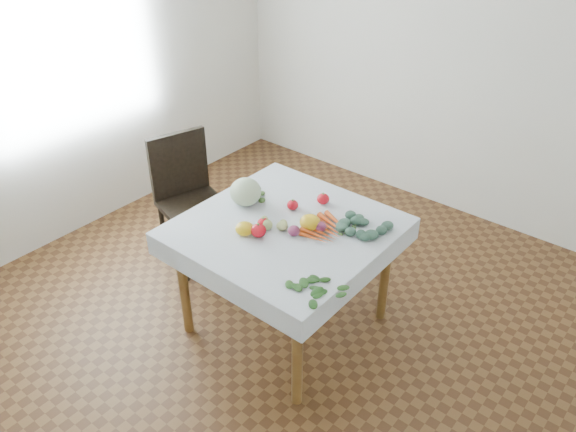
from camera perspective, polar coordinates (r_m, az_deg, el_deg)
name	(u,v)px	position (r m, az deg, el deg)	size (l,w,h in m)	color
ground	(286,322)	(3.70, -0.20, -10.76)	(4.00, 4.00, 0.00)	brown
back_wall	(455,46)	(4.57, 16.63, 16.25)	(4.00, 0.04, 2.70)	silver
left_wall	(68,57)	(4.42, -21.41, 14.83)	(0.04, 4.00, 2.70)	silver
table	(286,240)	(3.29, -0.22, -2.46)	(1.00, 1.00, 0.75)	brown
tablecloth	(286,226)	(3.23, -0.22, -1.02)	(1.12, 1.12, 0.01)	white
chair	(187,191)	(4.05, -10.19, 2.54)	(0.53, 0.53, 0.95)	black
cabbage	(245,192)	(3.40, -4.34, 2.47)	(0.19, 0.19, 0.17)	#B3CAA9
tomato_a	(323,199)	(3.42, 3.59, 1.75)	(0.08, 0.08, 0.07)	red
tomato_b	(293,205)	(3.36, 0.47, 1.13)	(0.07, 0.07, 0.06)	red
tomato_c	(263,224)	(3.19, -2.52, -0.77)	(0.07, 0.07, 0.06)	red
tomato_d	(258,230)	(3.12, -3.02, -1.48)	(0.09, 0.09, 0.08)	red
heirloom_back	(310,222)	(3.18, 2.25, -0.62)	(0.12, 0.12, 0.08)	yellow
heirloom_front	(245,229)	(3.15, -4.42, -1.28)	(0.10, 0.10, 0.07)	yellow
onion_a	(294,231)	(3.13, 0.61, -1.51)	(0.07, 0.07, 0.06)	#58193E
onion_b	(320,227)	(3.17, 3.31, -1.09)	(0.07, 0.07, 0.06)	#58193E
tomatillo_cluster	(273,224)	(3.20, -1.57, -0.80)	(0.10, 0.13, 0.05)	#A4B769
carrot_bunch	(324,229)	(3.17, 3.67, -1.34)	(0.23, 0.31, 0.03)	orange
kale_bunch	(364,229)	(3.19, 7.74, -1.36)	(0.32, 0.25, 0.04)	#385C4B
basil_bunch	(317,288)	(2.77, 2.95, -7.36)	(0.27, 0.19, 0.01)	#23531A
dill_bunch	(255,193)	(3.53, -3.41, 2.37)	(0.23, 0.17, 0.02)	#537837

